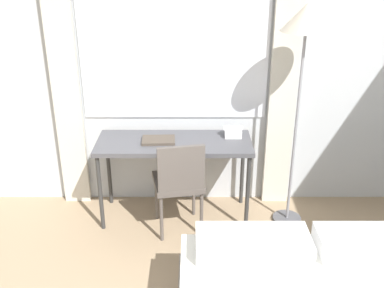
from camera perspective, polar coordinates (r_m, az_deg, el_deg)
The scene contains 6 objects.
wall_back_with_window at distance 3.99m, azimuth -0.06°, elevation 10.37°, with size 5.69×0.13×2.70m.
desk at distance 3.90m, azimuth -2.53°, elevation -0.49°, with size 1.34×0.51×0.74m.
desk_chair at distance 3.74m, azimuth -1.89°, elevation -4.61°, with size 0.47×0.47×0.86m.
standing_lamp at distance 3.61m, azimuth 13.93°, elevation 13.44°, with size 0.39×0.39×1.91m.
telephone at distance 3.97m, azimuth 4.96°, elevation 1.54°, with size 0.17×0.14×0.09m.
book at distance 3.87m, azimuth -4.54°, elevation 0.50°, with size 0.29×0.20×0.02m.
Camera 1 is at (-0.04, -0.87, 2.29)m, focal length 42.00 mm.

